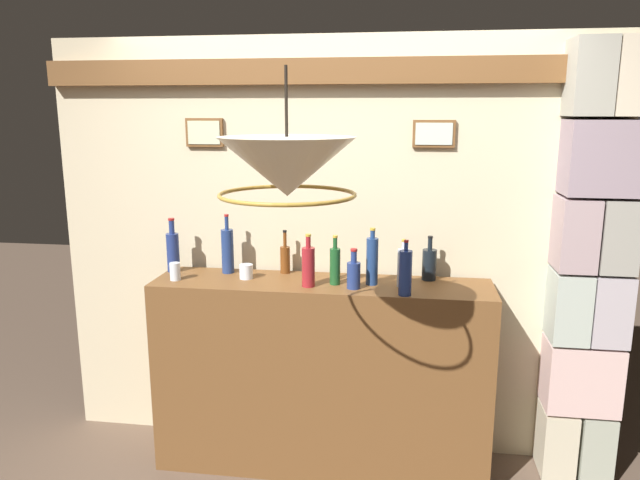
{
  "coord_description": "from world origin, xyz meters",
  "views": [
    {
      "loc": [
        0.46,
        -2.33,
        2.04
      ],
      "look_at": [
        0.0,
        0.76,
        1.36
      ],
      "focal_mm": 33.6,
      "sensor_mm": 36.0,
      "label": 1
    }
  ],
  "objects_px": {
    "liquor_bottle_sherry": "(354,274)",
    "liquor_bottle_gin": "(308,266)",
    "liquor_bottle_vodka": "(335,265)",
    "glass_tumbler_highball": "(175,271)",
    "liquor_bottle_brandy": "(429,264)",
    "liquor_bottle_rum": "(173,251)",
    "liquor_bottle_whiskey": "(228,250)",
    "liquor_bottle_mezcal": "(372,260)",
    "liquor_bottle_rye": "(405,272)",
    "pendant_lamp": "(286,169)",
    "liquor_bottle_port": "(403,267)",
    "liquor_bottle_tequila": "(285,258)",
    "glass_tumbler_rocks": "(246,271)"
  },
  "relations": [
    {
      "from": "liquor_bottle_sherry",
      "to": "liquor_bottle_gin",
      "type": "xyz_separation_m",
      "value": [
        -0.24,
        0.0,
        0.03
      ]
    },
    {
      "from": "liquor_bottle_vodka",
      "to": "glass_tumbler_highball",
      "type": "xyz_separation_m",
      "value": [
        -0.89,
        -0.05,
        -0.06
      ]
    },
    {
      "from": "liquor_bottle_brandy",
      "to": "liquor_bottle_rum",
      "type": "bearing_deg",
      "value": -178.65
    },
    {
      "from": "liquor_bottle_whiskey",
      "to": "liquor_bottle_mezcal",
      "type": "relative_size",
      "value": 1.1
    },
    {
      "from": "liquor_bottle_rye",
      "to": "liquor_bottle_mezcal",
      "type": "height_order",
      "value": "liquor_bottle_mezcal"
    },
    {
      "from": "liquor_bottle_rum",
      "to": "pendant_lamp",
      "type": "relative_size",
      "value": 0.6
    },
    {
      "from": "liquor_bottle_vodka",
      "to": "liquor_bottle_sherry",
      "type": "xyz_separation_m",
      "value": [
        0.11,
        -0.06,
        -0.03
      ]
    },
    {
      "from": "liquor_bottle_sherry",
      "to": "liquor_bottle_mezcal",
      "type": "height_order",
      "value": "liquor_bottle_mezcal"
    },
    {
      "from": "liquor_bottle_port",
      "to": "liquor_bottle_mezcal",
      "type": "bearing_deg",
      "value": 174.64
    },
    {
      "from": "liquor_bottle_sherry",
      "to": "glass_tumbler_highball",
      "type": "height_order",
      "value": "liquor_bottle_sherry"
    },
    {
      "from": "liquor_bottle_vodka",
      "to": "liquor_bottle_rye",
      "type": "bearing_deg",
      "value": -20.96
    },
    {
      "from": "liquor_bottle_mezcal",
      "to": "liquor_bottle_sherry",
      "type": "bearing_deg",
      "value": -136.07
    },
    {
      "from": "liquor_bottle_vodka",
      "to": "liquor_bottle_mezcal",
      "type": "relative_size",
      "value": 0.87
    },
    {
      "from": "liquor_bottle_rye",
      "to": "liquor_bottle_port",
      "type": "relative_size",
      "value": 1.12
    },
    {
      "from": "liquor_bottle_whiskey",
      "to": "liquor_bottle_tequila",
      "type": "distance_m",
      "value": 0.34
    },
    {
      "from": "liquor_bottle_sherry",
      "to": "glass_tumbler_rocks",
      "type": "bearing_deg",
      "value": 170.65
    },
    {
      "from": "liquor_bottle_rye",
      "to": "liquor_bottle_brandy",
      "type": "bearing_deg",
      "value": 67.0
    },
    {
      "from": "liquor_bottle_sherry",
      "to": "liquor_bottle_tequila",
      "type": "distance_m",
      "value": 0.49
    },
    {
      "from": "liquor_bottle_rye",
      "to": "pendant_lamp",
      "type": "relative_size",
      "value": 0.54
    },
    {
      "from": "glass_tumbler_highball",
      "to": "liquor_bottle_rye",
      "type": "bearing_deg",
      "value": -4.3
    },
    {
      "from": "liquor_bottle_gin",
      "to": "liquor_bottle_tequila",
      "type": "xyz_separation_m",
      "value": [
        -0.18,
        0.25,
        -0.03
      ]
    },
    {
      "from": "pendant_lamp",
      "to": "glass_tumbler_rocks",
      "type": "bearing_deg",
      "value": 114.7
    },
    {
      "from": "liquor_bottle_rye",
      "to": "glass_tumbler_rocks",
      "type": "distance_m",
      "value": 0.91
    },
    {
      "from": "glass_tumbler_highball",
      "to": "pendant_lamp",
      "type": "bearing_deg",
      "value": -45.95
    },
    {
      "from": "liquor_bottle_rum",
      "to": "liquor_bottle_rye",
      "type": "relative_size",
      "value": 1.09
    },
    {
      "from": "liquor_bottle_gin",
      "to": "glass_tumbler_highball",
      "type": "relative_size",
      "value": 2.9
    },
    {
      "from": "liquor_bottle_rye",
      "to": "liquor_bottle_port",
      "type": "height_order",
      "value": "liquor_bottle_rye"
    },
    {
      "from": "pendant_lamp",
      "to": "liquor_bottle_brandy",
      "type": "bearing_deg",
      "value": 60.54
    },
    {
      "from": "liquor_bottle_tequila",
      "to": "glass_tumbler_highball",
      "type": "xyz_separation_m",
      "value": [
        -0.58,
        -0.24,
        -0.04
      ]
    },
    {
      "from": "liquor_bottle_vodka",
      "to": "liquor_bottle_whiskey",
      "type": "bearing_deg",
      "value": 167.36
    },
    {
      "from": "pendant_lamp",
      "to": "liquor_bottle_sherry",
      "type": "bearing_deg",
      "value": 76.98
    },
    {
      "from": "liquor_bottle_vodka",
      "to": "pendant_lamp",
      "type": "bearing_deg",
      "value": -95.36
    },
    {
      "from": "liquor_bottle_mezcal",
      "to": "glass_tumbler_rocks",
      "type": "relative_size",
      "value": 3.86
    },
    {
      "from": "liquor_bottle_brandy",
      "to": "liquor_bottle_tequila",
      "type": "relative_size",
      "value": 0.98
    },
    {
      "from": "liquor_bottle_sherry",
      "to": "glass_tumbler_highball",
      "type": "distance_m",
      "value": 1.0
    },
    {
      "from": "liquor_bottle_port",
      "to": "pendant_lamp",
      "type": "distance_m",
      "value": 1.17
    },
    {
      "from": "liquor_bottle_brandy",
      "to": "liquor_bottle_mezcal",
      "type": "bearing_deg",
      "value": -156.15
    },
    {
      "from": "liquor_bottle_rum",
      "to": "liquor_bottle_tequila",
      "type": "relative_size",
      "value": 1.25
    },
    {
      "from": "liquor_bottle_rum",
      "to": "liquor_bottle_gin",
      "type": "bearing_deg",
      "value": -12.81
    },
    {
      "from": "liquor_bottle_rye",
      "to": "liquor_bottle_mezcal",
      "type": "relative_size",
      "value": 0.93
    },
    {
      "from": "liquor_bottle_whiskey",
      "to": "liquor_bottle_tequila",
      "type": "bearing_deg",
      "value": 7.33
    },
    {
      "from": "liquor_bottle_brandy",
      "to": "glass_tumbler_rocks",
      "type": "height_order",
      "value": "liquor_bottle_brandy"
    },
    {
      "from": "liquor_bottle_whiskey",
      "to": "glass_tumbler_rocks",
      "type": "distance_m",
      "value": 0.2
    },
    {
      "from": "liquor_bottle_mezcal",
      "to": "glass_tumbler_rocks",
      "type": "height_order",
      "value": "liquor_bottle_mezcal"
    },
    {
      "from": "liquor_bottle_rum",
      "to": "glass_tumbler_rocks",
      "type": "bearing_deg",
      "value": -10.88
    },
    {
      "from": "glass_tumbler_rocks",
      "to": "liquor_bottle_whiskey",
      "type": "bearing_deg",
      "value": 142.34
    },
    {
      "from": "liquor_bottle_port",
      "to": "glass_tumbler_rocks",
      "type": "xyz_separation_m",
      "value": [
        -0.87,
        0.03,
        -0.07
      ]
    },
    {
      "from": "glass_tumbler_rocks",
      "to": "liquor_bottle_vodka",
      "type": "bearing_deg",
      "value": -4.36
    },
    {
      "from": "liquor_bottle_sherry",
      "to": "pendant_lamp",
      "type": "distance_m",
      "value": 1.05
    },
    {
      "from": "liquor_bottle_sherry",
      "to": "liquor_bottle_brandy",
      "type": "bearing_deg",
      "value": 29.28
    }
  ]
}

